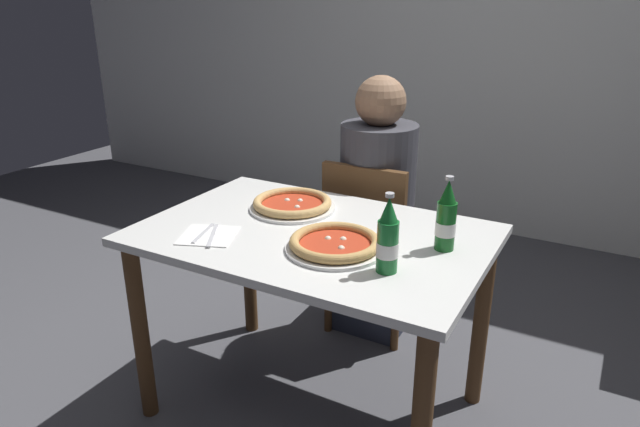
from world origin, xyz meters
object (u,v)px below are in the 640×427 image
at_px(diner_seated, 376,214).
at_px(napkin_with_cutlery, 208,235).
at_px(beer_bottle_left, 388,239).
at_px(dining_table_main, 313,261).
at_px(pizza_marinara_far, 292,204).
at_px(chair_behind_table, 371,238).
at_px(pizza_margherita_near, 335,244).
at_px(beer_bottle_center, 446,219).

height_order(diner_seated, napkin_with_cutlery, diner_seated).
bearing_deg(napkin_with_cutlery, beer_bottle_left, 4.39).
height_order(dining_table_main, beer_bottle_left, beer_bottle_left).
relative_size(pizza_marinara_far, napkin_with_cutlery, 1.41).
distance_m(dining_table_main, chair_behind_table, 0.63).
xyz_separation_m(diner_seated, beer_bottle_left, (0.38, -0.82, 0.27)).
xyz_separation_m(dining_table_main, pizza_margherita_near, (0.14, -0.10, 0.13)).
distance_m(chair_behind_table, diner_seated, 0.11).
relative_size(chair_behind_table, beer_bottle_center, 3.44).
bearing_deg(dining_table_main, pizza_margherita_near, -35.77).
relative_size(beer_bottle_center, napkin_with_cutlery, 1.06).
relative_size(dining_table_main, chair_behind_table, 1.41).
bearing_deg(chair_behind_table, beer_bottle_left, 115.02).
height_order(dining_table_main, diner_seated, diner_seated).
bearing_deg(pizza_margherita_near, pizza_marinara_far, 141.44).
relative_size(chair_behind_table, pizza_margherita_near, 2.63).
distance_m(diner_seated, beer_bottle_left, 0.94).
xyz_separation_m(dining_table_main, chair_behind_table, (-0.04, 0.61, -0.15)).
bearing_deg(beer_bottle_left, pizza_margherita_near, 163.41).
bearing_deg(pizza_margherita_near, beer_bottle_center, 30.09).
relative_size(diner_seated, pizza_margherita_near, 3.74).
bearing_deg(chair_behind_table, diner_seated, -89.45).
height_order(diner_seated, beer_bottle_left, diner_seated).
bearing_deg(chair_behind_table, beer_bottle_center, 130.94).
bearing_deg(diner_seated, pizza_margherita_near, -76.74).
bearing_deg(beer_bottle_center, pizza_margherita_near, -149.91).
xyz_separation_m(beer_bottle_left, beer_bottle_center, (0.10, 0.24, 0.00)).
relative_size(beer_bottle_left, beer_bottle_center, 1.00).
distance_m(pizza_margherita_near, beer_bottle_center, 0.36).
xyz_separation_m(chair_behind_table, diner_seated, (-0.00, 0.05, 0.10)).
bearing_deg(beer_bottle_left, napkin_with_cutlery, -175.61).
bearing_deg(beer_bottle_center, napkin_with_cutlery, -158.74).
bearing_deg(diner_seated, dining_table_main, -86.41).
relative_size(diner_seated, pizza_marinara_far, 3.67).
bearing_deg(beer_bottle_left, chair_behind_table, 116.40).
relative_size(pizza_marinara_far, beer_bottle_left, 1.33).
distance_m(chair_behind_table, napkin_with_cutlery, 0.90).
bearing_deg(pizza_margherita_near, chair_behind_table, 104.03).
height_order(beer_bottle_left, napkin_with_cutlery, beer_bottle_left).
distance_m(beer_bottle_left, napkin_with_cutlery, 0.65).
distance_m(dining_table_main, diner_seated, 0.66).
xyz_separation_m(diner_seated, beer_bottle_center, (0.49, -0.58, 0.27)).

